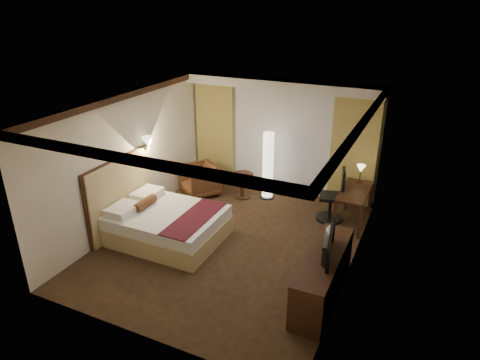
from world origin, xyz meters
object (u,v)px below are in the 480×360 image
at_px(dresser, 323,276).
at_px(floor_lamp, 268,166).
at_px(armchair, 200,179).
at_px(television, 324,238).
at_px(bed, 168,225).
at_px(side_table, 242,186).
at_px(desk, 353,207).
at_px(office_chair, 331,195).

bearing_deg(dresser, floor_lamp, 125.26).
bearing_deg(armchair, television, 1.95).
height_order(bed, floor_lamp, floor_lamp).
height_order(side_table, desk, desk).
relative_size(armchair, side_table, 1.39).
bearing_deg(television, bed, 73.29).
distance_m(bed, floor_lamp, 2.80).
distance_m(armchair, television, 4.40).
height_order(side_table, office_chair, office_chair).
bearing_deg(office_chair, television, -93.50).
relative_size(armchair, desk, 0.65).
bearing_deg(side_table, dresser, -46.13).
bearing_deg(desk, floor_lamp, 169.11).
distance_m(side_table, television, 3.87).
bearing_deg(side_table, bed, -102.78).
xyz_separation_m(armchair, office_chair, (3.10, 0.06, 0.17)).
bearing_deg(desk, office_chair, -173.83).
relative_size(bed, desk, 1.65).
bearing_deg(dresser, armchair, 145.65).
distance_m(side_table, desk, 2.60).
xyz_separation_m(side_table, floor_lamp, (0.54, 0.23, 0.51)).
xyz_separation_m(bed, television, (3.14, -0.43, 0.75)).
distance_m(desk, dresser, 2.58).
relative_size(bed, dresser, 1.04).
bearing_deg(desk, bed, -145.45).
height_order(side_table, floor_lamp, floor_lamp).
xyz_separation_m(side_table, office_chair, (2.13, -0.22, 0.29)).
distance_m(floor_lamp, office_chair, 1.67).
xyz_separation_m(side_table, desk, (2.59, -0.17, 0.09)).
bearing_deg(bed, television, -7.88).
bearing_deg(floor_lamp, office_chair, -15.63).
bearing_deg(armchair, bed, -41.10).
xyz_separation_m(floor_lamp, office_chair, (1.59, -0.45, -0.22)).
bearing_deg(television, armchair, 46.60).
relative_size(bed, side_table, 3.52).
distance_m(office_chair, dresser, 2.59).
height_order(armchair, side_table, armchair).
relative_size(side_table, desk, 0.47).
xyz_separation_m(armchair, side_table, (0.97, 0.28, -0.11)).
xyz_separation_m(floor_lamp, television, (2.08, -2.98, 0.25)).
height_order(armchair, dresser, armchair).
height_order(dresser, television, television).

